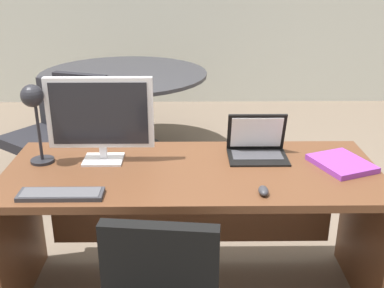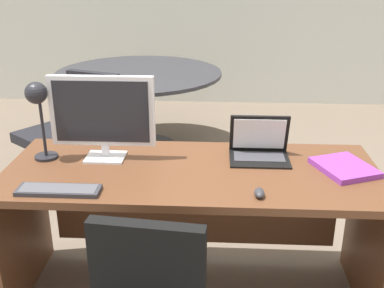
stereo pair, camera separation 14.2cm
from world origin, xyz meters
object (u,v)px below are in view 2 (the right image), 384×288
(meeting_table, at_px, (140,91))
(desk_lamp, at_px, (38,104))
(monitor, at_px, (102,114))
(keyboard, at_px, (59,190))
(meeting_chair_far, at_px, (59,143))
(meeting_chair_near, at_px, (87,147))
(book, at_px, (344,168))
(mouse, at_px, (259,193))
(desk, at_px, (192,201))
(laptop, at_px, (259,144))

(meeting_table, bearing_deg, desk_lamp, -95.18)
(meeting_table, bearing_deg, monitor, -85.95)
(keyboard, distance_m, meeting_chair_far, 1.73)
(meeting_chair_near, bearing_deg, meeting_chair_far, 153.77)
(keyboard, bearing_deg, monitor, 72.45)
(keyboard, xyz_separation_m, book, (1.33, 0.31, 0.00))
(monitor, bearing_deg, mouse, -26.14)
(desk_lamp, bearing_deg, book, -1.71)
(meeting_chair_far, bearing_deg, keyboard, -70.61)
(desk, distance_m, mouse, 0.50)
(desk_lamp, relative_size, meeting_table, 0.28)
(monitor, distance_m, mouse, 0.89)
(desk_lamp, distance_m, meeting_table, 2.01)
(laptop, bearing_deg, keyboard, -153.45)
(book, xyz_separation_m, meeting_table, (-1.35, 1.99, -0.17))
(laptop, distance_m, keyboard, 1.04)
(laptop, relative_size, meeting_chair_near, 0.34)
(keyboard, bearing_deg, meeting_table, 90.31)
(desk, xyz_separation_m, laptop, (0.35, 0.13, 0.27))
(meeting_table, bearing_deg, book, -55.90)
(monitor, relative_size, desk_lamp, 1.28)
(monitor, bearing_deg, desk_lamp, -173.64)
(mouse, height_order, meeting_chair_near, meeting_chair_near)
(laptop, bearing_deg, meeting_chair_far, 142.84)
(meeting_table, bearing_deg, keyboard, -89.69)
(meeting_chair_far, bearing_deg, desk, -47.88)
(desk, relative_size, monitor, 3.51)
(keyboard, relative_size, book, 1.05)
(mouse, xyz_separation_m, meeting_chair_near, (-1.19, 1.45, -0.39))
(laptop, relative_size, desk_lamp, 0.74)
(monitor, height_order, book, monitor)
(book, relative_size, meeting_chair_far, 0.42)
(mouse, distance_m, meeting_chair_far, 2.18)
(mouse, height_order, meeting_chair_far, meeting_chair_far)
(keyboard, bearing_deg, laptop, 26.55)
(book, distance_m, meeting_chair_near, 2.03)
(monitor, bearing_deg, meeting_chair_near, 111.39)
(laptop, relative_size, book, 0.87)
(desk, xyz_separation_m, keyboard, (-0.58, -0.33, 0.22))
(keyboard, relative_size, meeting_chair_near, 0.40)
(book, bearing_deg, meeting_table, 124.10)
(meeting_chair_far, bearing_deg, laptop, -37.16)
(laptop, height_order, book, laptop)
(monitor, relative_size, book, 1.50)
(mouse, relative_size, book, 0.23)
(desk, relative_size, laptop, 6.04)
(monitor, relative_size, keyboard, 1.43)
(laptop, bearing_deg, book, -20.69)
(keyboard, relative_size, meeting_chair_far, 0.44)
(keyboard, height_order, meeting_table, same)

